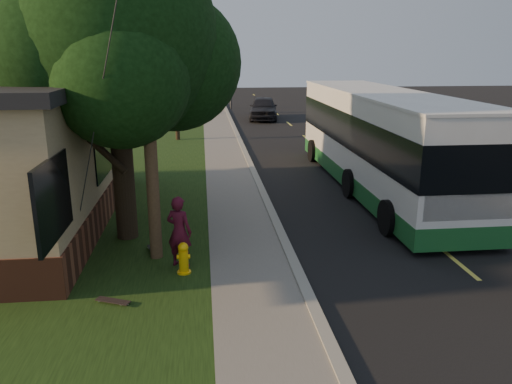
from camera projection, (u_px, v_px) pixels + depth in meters
ground at (296, 270)px, 11.71m from camera, size 120.00×120.00×0.00m
road at (344, 169)px, 21.69m from camera, size 8.00×80.00×0.01m
curb at (253, 170)px, 21.26m from camera, size 0.25×80.00×0.12m
sidewalk at (229, 171)px, 21.16m from camera, size 2.00×80.00×0.08m
grass_verge at (146, 173)px, 20.80m from camera, size 5.00×80.00×0.07m
fire_hydrant at (184, 258)px, 11.33m from camera, size 0.32×0.32×0.74m
utility_pole at (145, 67)px, 11.06m from camera, size 2.86×3.21×9.07m
leafy_tree at (116, 43)px, 12.40m from camera, size 6.30×6.00×7.80m
bare_tree_near at (176, 103)px, 27.98m from camera, size 1.38×1.21×4.31m
bare_tree_far at (190, 89)px, 39.55m from camera, size 1.38×1.21×4.03m
traffic_signal at (231, 72)px, 43.42m from camera, size 0.18×0.22×5.50m
transit_bus at (380, 138)px, 18.21m from camera, size 3.06×13.24×3.58m
skateboarder at (179, 232)px, 11.58m from camera, size 0.74×0.65×1.71m
skateboard_main at (154, 250)px, 12.58m from camera, size 0.42×0.77×0.07m
skateboard_spare at (113, 301)px, 10.03m from camera, size 0.74×0.46×0.07m
distant_car at (263, 108)px, 37.20m from camera, size 2.62×5.19×1.70m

